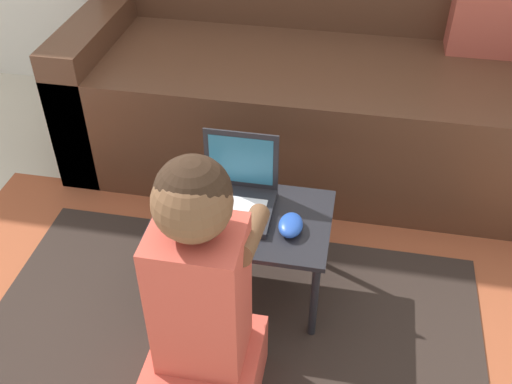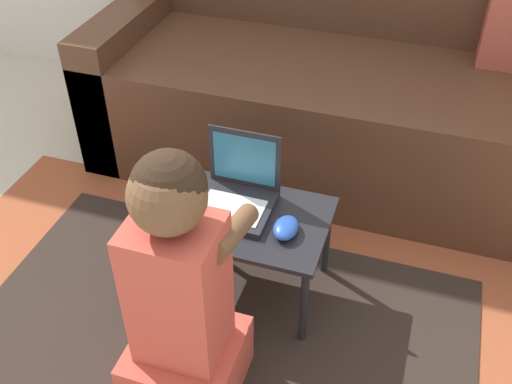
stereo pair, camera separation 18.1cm
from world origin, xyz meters
The scene contains 7 objects.
ground_plane centered at (0.00, 0.00, 0.00)m, with size 16.00×16.00×0.00m, color beige.
area_rug centered at (-0.07, 0.02, 0.00)m, with size 2.14×1.29×0.01m.
couch centered at (0.12, 1.06, 0.31)m, with size 2.01×0.80×0.85m.
laptop_desk centered at (-0.07, 0.22, 0.28)m, with size 0.54×0.35×0.32m.
laptop centered at (-0.09, 0.26, 0.36)m, with size 0.23×0.21×0.22m.
computer_mouse centered at (0.09, 0.18, 0.34)m, with size 0.07×0.11×0.04m.
person_seated centered at (-0.09, -0.18, 0.37)m, with size 0.29×0.39×0.81m.
Camera 1 is at (0.23, -1.11, 1.52)m, focal length 42.00 mm.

